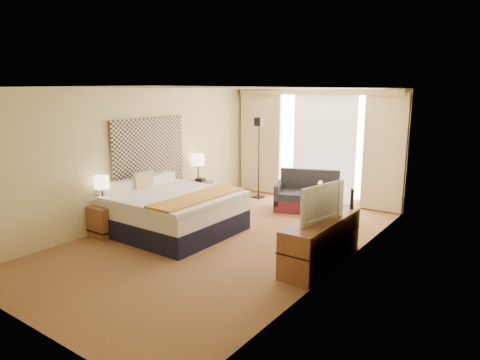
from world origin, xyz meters
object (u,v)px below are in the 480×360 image
Objects in this scene: floor_lamp at (259,142)px; lamp_right at (198,160)px; bed at (172,211)px; loveseat at (308,197)px; nightstand_right at (198,193)px; television at (317,202)px; nightstand_left at (107,220)px; desk_chair at (343,220)px; lamp_left at (101,183)px; media_dresser at (321,241)px.

floor_lamp is 3.18× the size of lamp_right.
loveseat is at bearing 62.89° from bed.
television is (3.65, -1.54, 0.70)m from nightstand_right.
nightstand_right is (0.00, 2.50, 0.00)m from nightstand_left.
lamp_left is at bearing -173.21° from desk_chair.
floor_lamp is at bearing 60.18° from lamp_right.
lamp_right is at bearing 90.96° from nightstand_left.
desk_chair is at bearing 91.83° from media_dresser.
nightstand_left is 4.21m from loveseat.
television reaches higher than loveseat.
nightstand_right is at bearing -54.73° from lamp_right.
floor_lamp reaches higher than lamp_right.
lamp_right is at bearing -176.66° from loveseat.
floor_lamp reaches higher than desk_chair.
nightstand_right is at bearing 89.99° from lamp_left.
television is at bearing -82.32° from loveseat.
loveseat is (2.22, 3.58, 0.01)m from nightstand_left.
lamp_right is at bearing 90.92° from lamp_left.
desk_chair is at bearing 27.83° from nightstand_left.
television is (3.65, 1.02, 0.00)m from lamp_left.
bed is at bearing 47.77° from lamp_left.
loveseat is (2.22, 1.08, 0.01)m from nightstand_right.
lamp_right reaches higher than nightstand_left.
nightstand_left is at bearing 116.48° from television.
media_dresser is 1.15× the size of loveseat.
media_dresser is 4.09m from lamp_right.
television is at bearing -112.98° from desk_chair.
desk_chair is at bearing 21.07° from bed.
floor_lamp reaches higher than lamp_left.
bed is 2.07× the size of desk_chair.
nightstand_right is 4.02m from television.
floor_lamp is (0.72, 1.39, 1.10)m from nightstand_right.
media_dresser is at bearing -80.67° from loveseat.
bed reaches higher than desk_chair.
floor_lamp is 3.55× the size of lamp_left.
floor_lamp reaches higher than nightstand_right.
desk_chair reaches higher than loveseat.
television is (1.43, -2.62, 0.69)m from loveseat.
nightstand_left is 4.11m from floor_lamp.
bed is at bearing -138.14° from loveseat.
loveseat is 1.87m from floor_lamp.
floor_lamp is 4.03m from lamp_left.
lamp_right is at bearing 158.02° from media_dresser.
nightstand_left is at bearing -134.06° from bed.
television is (3.69, -1.60, -0.05)m from lamp_right.
desk_chair reaches higher than nightstand_left.
nightstand_left is 3.84m from television.
nightstand_left is 2.67m from lamp_right.
bed is 3.52× the size of lamp_right.
lamp_left is at bearing -163.36° from media_dresser.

